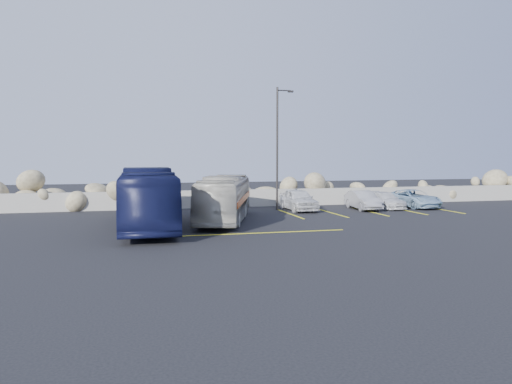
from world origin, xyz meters
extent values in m
plane|color=black|center=(0.00, 0.00, 0.00)|extent=(90.00, 90.00, 0.00)
cube|color=gray|center=(0.00, 12.00, 0.60)|extent=(60.00, 0.40, 1.20)
cube|color=yellow|center=(-2.50, 7.00, 0.01)|extent=(0.12, 5.00, 0.01)
cube|color=yellow|center=(2.60, 7.00, 0.01)|extent=(0.12, 5.00, 0.01)
cube|color=yellow|center=(5.30, 7.00, 0.01)|extent=(0.12, 5.00, 0.01)
cube|color=yellow|center=(7.90, 7.00, 0.01)|extent=(0.12, 5.00, 0.01)
cube|color=yellow|center=(10.50, 7.00, 0.01)|extent=(0.12, 5.00, 0.01)
cube|color=yellow|center=(13.10, 7.00, 0.01)|extent=(0.12, 5.00, 0.01)
cube|color=yellow|center=(-1.00, 0.20, 0.01)|extent=(8.00, 0.12, 0.01)
cylinder|color=#2B2827|center=(2.50, 9.50, 4.00)|extent=(0.14, 0.14, 8.00)
cylinder|color=#2B2827|center=(2.95, 9.50, 7.80)|extent=(0.90, 0.08, 0.08)
cube|color=#2B2827|center=(3.40, 9.50, 7.75)|extent=(0.35, 0.18, 0.12)
imported|color=#B8B5A6|center=(-1.92, 4.73, 1.24)|extent=(4.67, 9.13, 2.48)
imported|color=#111439|center=(-6.09, 3.32, 1.50)|extent=(2.68, 10.77, 2.99)
imported|color=silver|center=(3.74, 8.84, 0.71)|extent=(1.72, 4.18, 1.42)
imported|color=#9E9DA2|center=(8.07, 8.25, 0.62)|extent=(1.56, 3.82, 1.23)
imported|color=silver|center=(9.88, 8.65, 0.55)|extent=(1.67, 3.82, 1.09)
imported|color=#8CADC6|center=(12.07, 8.69, 0.62)|extent=(2.47, 4.61, 1.23)
camera|label=1|loc=(-6.94, -21.82, 3.55)|focal=35.00mm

